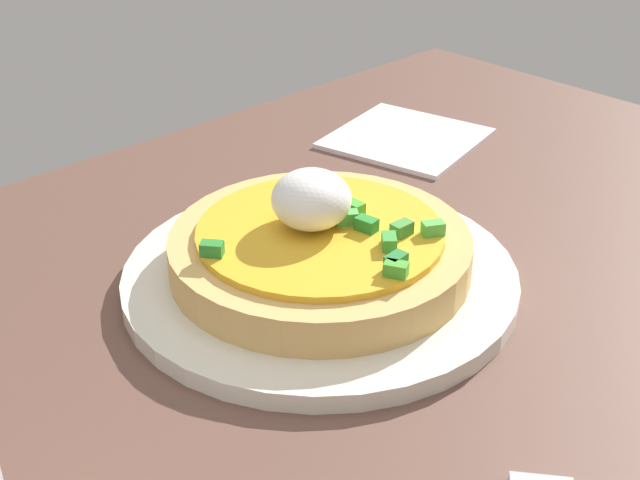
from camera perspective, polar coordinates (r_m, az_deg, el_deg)
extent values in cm
cube|color=brown|center=(44.33, 0.94, -12.99)|extent=(101.52, 71.61, 2.80)
cylinder|color=silver|center=(52.85, 0.00, -2.43)|extent=(24.04, 24.04, 1.15)
cylinder|color=tan|center=(51.95, 0.00, -0.80)|extent=(18.19, 18.19, 2.32)
cylinder|color=gold|center=(51.26, 0.00, 0.53)|extent=(14.82, 14.82, 0.44)
ellipsoid|color=white|center=(50.71, -0.57, 2.71)|extent=(4.76, 4.76, 3.51)
cube|color=#277F38|center=(47.31, 5.03, -1.41)|extent=(1.35, 0.91, 0.80)
cube|color=#2C8530|center=(48.67, -7.16, -0.58)|extent=(1.42, 1.50, 0.80)
cube|color=green|center=(55.72, 0.58, 3.76)|extent=(1.01, 1.40, 0.80)
cube|color=green|center=(52.71, 2.26, 2.14)|extent=(0.80, 1.28, 0.80)
cube|color=green|center=(46.59, 5.04, -1.94)|extent=(1.29, 1.50, 0.80)
cube|color=#45943A|center=(50.56, 5.42, 0.75)|extent=(1.31, 0.85, 0.80)
cube|color=#51B944|center=(50.82, 7.48, 0.78)|extent=(1.51, 1.33, 0.80)
cube|color=#2A8232|center=(52.08, 1.14, 1.80)|extent=(1.51, 1.35, 0.80)
cube|color=green|center=(49.14, 4.59, -0.12)|extent=(1.46, 1.48, 0.80)
cube|color=#288830|center=(50.88, 3.09, 1.04)|extent=(0.99, 1.39, 0.80)
cube|color=#52BC4E|center=(51.58, 1.82, 1.49)|extent=(1.50, 1.41, 0.80)
cube|color=white|center=(73.51, 5.71, 6.70)|extent=(13.68, 13.68, 0.40)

